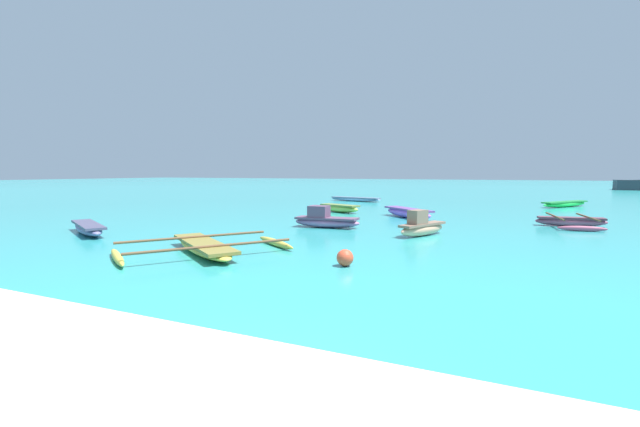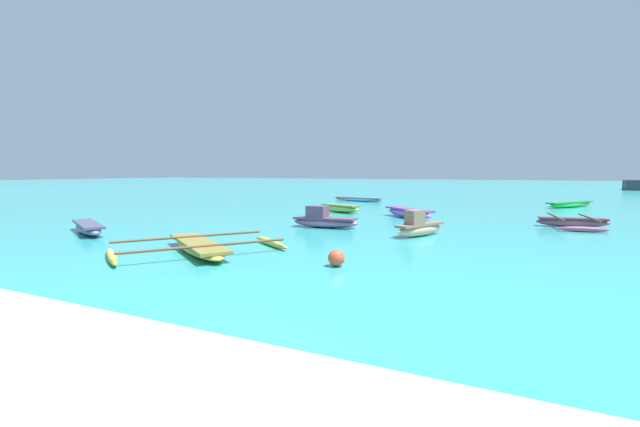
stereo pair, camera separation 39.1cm
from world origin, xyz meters
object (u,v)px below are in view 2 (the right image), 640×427
moored_boat_0 (198,246)px  moored_boat_2 (359,199)px  mooring_buoy_0 (336,258)px  moored_boat_7 (341,208)px  moored_boat_4 (324,220)px  moored_boat_1 (409,213)px  moored_boat_6 (572,222)px  moored_boat_5 (419,227)px  moored_boat_8 (88,227)px  moored_boat_3 (570,204)px

moored_boat_0 → moored_boat_2: moored_boat_0 is taller
moored_boat_2 → mooring_buoy_0: size_ratio=10.80×
moored_boat_0 → moored_boat_7: size_ratio=1.90×
moored_boat_4 → moored_boat_1: bearing=62.2°
moored_boat_4 → moored_boat_2: bearing=101.3°
moored_boat_4 → moored_boat_7: (-1.84, 5.99, -0.06)m
moored_boat_4 → moored_boat_6: bearing=22.5°
mooring_buoy_0 → moored_boat_7: bearing=112.7°
moored_boat_5 → mooring_buoy_0: 5.47m
moored_boat_4 → moored_boat_8: bearing=-147.9°
moored_boat_6 → moored_boat_2: bearing=133.4°
moored_boat_7 → moored_boat_2: bearing=125.5°
moored_boat_6 → mooring_buoy_0: 11.81m
moored_boat_0 → moored_boat_2: bearing=133.4°
moored_boat_5 → moored_boat_8: 11.51m
moored_boat_3 → moored_boat_6: size_ratio=1.11×
moored_boat_4 → moored_boat_8: size_ratio=0.80×
moored_boat_4 → moored_boat_6: moored_boat_4 is taller
moored_boat_2 → moored_boat_1: bearing=-46.0°
moored_boat_0 → moored_boat_2: 20.84m
moored_boat_0 → moored_boat_7: (-1.03, 12.11, 0.07)m
moored_boat_6 → moored_boat_3: bearing=77.9°
moored_boat_4 → mooring_buoy_0: (3.20, -6.05, -0.10)m
moored_boat_7 → moored_boat_8: moored_boat_7 is taller
moored_boat_1 → moored_boat_2: 11.42m
moored_boat_1 → moored_boat_8: 13.28m
moored_boat_6 → moored_boat_0: bearing=-140.4°
moored_boat_0 → moored_boat_3: bearing=98.8°
moored_boat_4 → moored_boat_5: 3.88m
moored_boat_3 → moored_boat_4: (-9.38, -15.06, 0.10)m
moored_boat_4 → mooring_buoy_0: size_ratio=6.84×
moored_boat_2 → moored_boat_4: (4.06, -14.46, 0.13)m
moored_boat_2 → moored_boat_8: bearing=-86.6°
moored_boat_0 → moored_boat_7: 12.16m
moored_boat_3 → moored_boat_5: size_ratio=1.66×
moored_boat_1 → moored_boat_4: moored_boat_4 is taller
moored_boat_5 → moored_boat_7: moored_boat_5 is taller
moored_boat_3 → mooring_buoy_0: size_ratio=9.62×
moored_boat_3 → moored_boat_7: bearing=164.7°
moored_boat_2 → mooring_buoy_0: mooring_buoy_0 is taller
moored_boat_2 → moored_boat_8: moored_boat_8 is taller
moored_boat_2 → moored_boat_4: size_ratio=1.58×
moored_boat_6 → moored_boat_7: size_ratio=1.31×
moored_boat_6 → moored_boat_8: (-15.49, -9.43, 0.01)m
moored_boat_6 → moored_boat_8: size_ratio=1.01×
moored_boat_5 → moored_boat_4: bearing=104.4°
moored_boat_2 → moored_boat_5: size_ratio=1.86×
moored_boat_3 → moored_boat_0: bearing=-169.9°
moored_boat_4 → moored_boat_7: bearing=102.7°
moored_boat_7 → moored_boat_8: bearing=-93.4°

